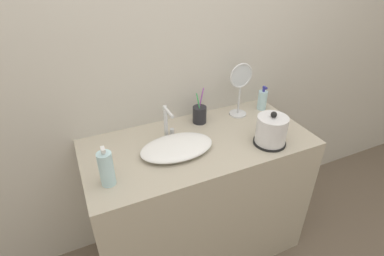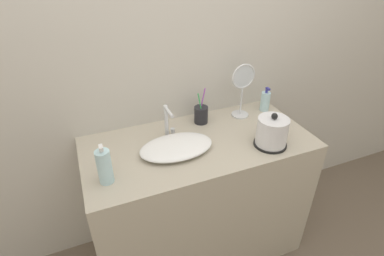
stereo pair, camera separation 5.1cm
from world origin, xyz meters
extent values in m
cube|color=beige|center=(0.00, 0.63, 1.30)|extent=(6.00, 0.04, 2.60)
cube|color=#B7AD99|center=(0.00, 0.30, 0.43)|extent=(1.27, 0.61, 0.87)
ellipsoid|color=white|center=(-0.15, 0.27, 0.90)|extent=(0.39, 0.25, 0.05)
cylinder|color=silver|center=(-0.15, 0.43, 0.96)|extent=(0.02, 0.02, 0.19)
cylinder|color=silver|center=(-0.15, 0.37, 1.05)|extent=(0.02, 0.11, 0.02)
cylinder|color=silver|center=(-0.11, 0.43, 0.89)|extent=(0.02, 0.02, 0.04)
cylinder|color=black|center=(0.34, 0.13, 0.87)|extent=(0.18, 0.18, 0.01)
cylinder|color=silver|center=(0.34, 0.13, 0.95)|extent=(0.16, 0.16, 0.16)
sphere|color=black|center=(0.34, 0.13, 1.05)|extent=(0.03, 0.03, 0.03)
cylinder|color=#232328|center=(0.09, 0.50, 0.92)|extent=(0.08, 0.08, 0.10)
cylinder|color=#B24CCC|center=(0.11, 0.51, 1.00)|extent=(0.03, 0.03, 0.18)
cylinder|color=green|center=(0.09, 0.49, 0.99)|extent=(0.03, 0.03, 0.16)
cylinder|color=silver|center=(0.54, 0.48, 0.93)|extent=(0.06, 0.06, 0.13)
cylinder|color=#333399|center=(0.54, 0.48, 1.01)|extent=(0.02, 0.02, 0.02)
cube|color=#333399|center=(0.54, 0.47, 1.02)|extent=(0.01, 0.03, 0.01)
cylinder|color=silver|center=(-0.52, 0.17, 0.95)|extent=(0.07, 0.07, 0.17)
cylinder|color=white|center=(-0.52, 0.17, 1.05)|extent=(0.02, 0.02, 0.02)
cube|color=white|center=(-0.52, 0.16, 1.07)|extent=(0.02, 0.04, 0.01)
cylinder|color=silver|center=(0.36, 0.48, 0.87)|extent=(0.11, 0.11, 0.01)
cylinder|color=silver|center=(0.36, 0.48, 0.97)|extent=(0.01, 0.01, 0.18)
torus|color=silver|center=(0.36, 0.48, 1.13)|extent=(0.16, 0.01, 0.16)
cylinder|color=silver|center=(0.36, 0.48, 1.13)|extent=(0.13, 0.00, 0.13)
camera|label=1|loc=(-0.60, -0.93, 1.80)|focal=28.00mm
camera|label=2|loc=(-0.56, -0.95, 1.80)|focal=28.00mm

